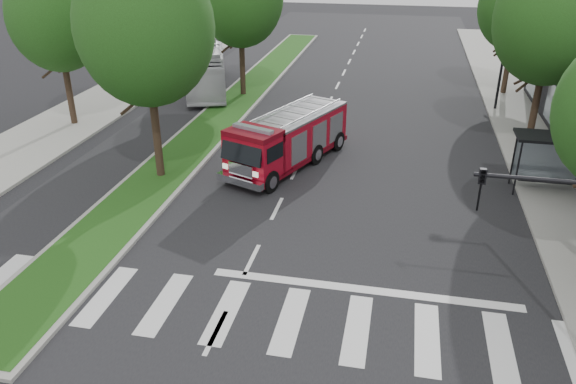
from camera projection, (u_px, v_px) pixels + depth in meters
The scene contains 12 objects.
ground at pixel (252, 260), 19.78m from camera, with size 140.00×140.00×0.00m, color black.
sidewalk_right at pixel (565, 175), 26.27m from camera, with size 5.00×80.00×0.15m, color gray.
sidewalk_left at pixel (47, 135), 31.25m from camera, with size 5.00×80.00×0.15m, color gray.
median at pixel (235, 103), 36.74m from camera, with size 3.00×50.00×0.15m.
bus_shelter at pixel (553, 147), 24.03m from camera, with size 3.20×1.60×2.61m.
tree_right_mid at pixel (552, 20), 27.21m from camera, with size 5.60×5.60×9.72m.
tree_right_far at pixel (518, 6), 36.31m from camera, with size 5.00×5.00×8.73m.
tree_median_near at pixel (145, 27), 23.23m from camera, with size 5.80×5.80×10.16m.
tree_left_mid at pixel (56, 16), 30.28m from camera, with size 5.20×5.20×9.16m.
streetlight_right_far at pixel (504, 38), 33.58m from camera, with size 2.11×0.20×8.00m.
fire_engine at pixel (288, 139), 27.02m from camera, with size 5.11×8.22×2.75m.
city_bus at pixel (206, 69), 39.39m from camera, with size 2.47×10.54×2.94m, color silver.
Camera 1 is at (4.69, -16.18, 10.72)m, focal length 35.00 mm.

